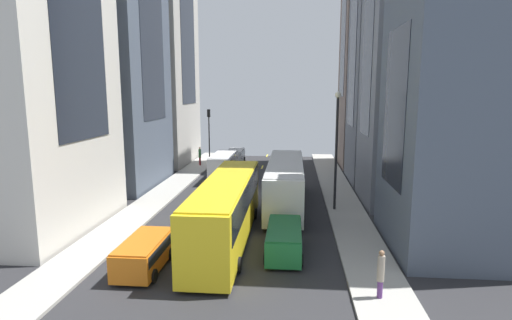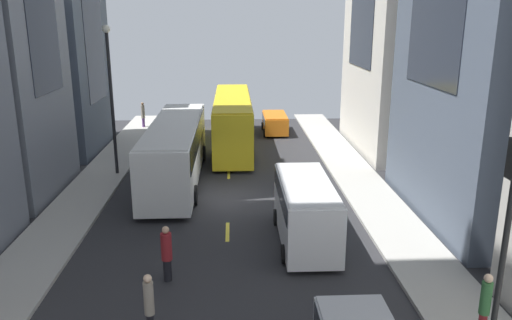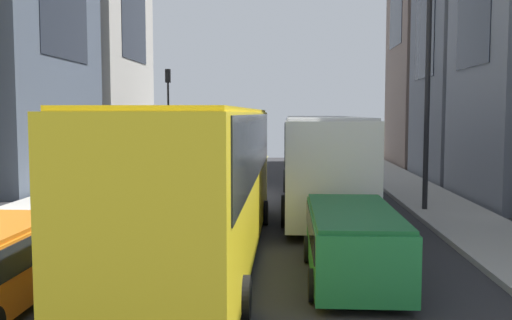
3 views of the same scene
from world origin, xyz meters
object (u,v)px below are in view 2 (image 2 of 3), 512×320
pedestrian_crossing_near (143,114)px  traffic_light_near_corner (508,224)px  streetcar_yellow (233,117)px  car_green_1 (188,130)px  pedestrian_walking_far (167,252)px  delivery_van_white (306,207)px  pedestrian_waiting_curb (485,305)px  car_orange_2 (275,122)px  pedestrian_crossing_mid (149,304)px  city_bus_white (176,146)px

pedestrian_crossing_near → traffic_light_near_corner: (13.48, -31.22, 3.24)m
streetcar_yellow → car_green_1: bearing=152.6°
pedestrian_walking_far → streetcar_yellow: bearing=-119.0°
delivery_van_white → streetcar_yellow: bearing=100.3°
pedestrian_walking_far → pedestrian_waiting_curb: size_ratio=0.97×
streetcar_yellow → pedestrian_walking_far: bearing=-97.0°
delivery_van_white → traffic_light_near_corner: size_ratio=0.93×
car_orange_2 → delivery_van_white: bearing=-91.2°
pedestrian_waiting_curb → car_green_1: bearing=150.4°
streetcar_yellow → car_orange_2: streetcar_yellow is taller
pedestrian_waiting_curb → pedestrian_crossing_near: size_ratio=1.02×
car_green_1 → traffic_light_near_corner: bearing=-70.5°
delivery_van_white → pedestrian_walking_far: delivery_van_white is taller
delivery_van_white → car_green_1: (-6.25, 17.77, -0.63)m
delivery_van_white → pedestrian_crossing_mid: (-5.32, -6.20, -0.43)m
streetcar_yellow → car_orange_2: bearing=51.8°
streetcar_yellow → delivery_van_white: bearing=-79.7°
city_bus_white → car_green_1: city_bus_white is taller
pedestrian_crossing_mid → delivery_van_white: bearing=73.6°
pedestrian_walking_far → city_bus_white: bearing=-107.8°
streetcar_yellow → pedestrian_crossing_mid: size_ratio=6.70×
pedestrian_waiting_curb → car_orange_2: bearing=135.4°
car_green_1 → streetcar_yellow: bearing=-27.4°
car_orange_2 → pedestrian_crossing_near: bearing=169.0°
streetcar_yellow → traffic_light_near_corner: size_ratio=2.13×
streetcar_yellow → delivery_van_white: streetcar_yellow is taller
traffic_light_near_corner → pedestrian_walking_far: bearing=144.9°
car_orange_2 → pedestrian_crossing_mid: 27.10m
delivery_van_white → pedestrian_crossing_mid: 8.19m
pedestrian_waiting_curb → traffic_light_near_corner: 3.74m
pedestrian_crossing_near → pedestrian_crossing_mid: 28.99m
streetcar_yellow → traffic_light_near_corner: 25.75m
city_bus_white → streetcar_yellow: bearing=67.5°
pedestrian_crossing_mid → traffic_light_near_corner: 9.56m
pedestrian_walking_far → pedestrian_crossing_mid: pedestrian_walking_far is taller
car_green_1 → pedestrian_walking_far: pedestrian_walking_far is taller
delivery_van_white → pedestrian_waiting_curb: bearing=-60.8°
car_green_1 → pedestrian_crossing_near: size_ratio=2.25×
pedestrian_crossing_near → pedestrian_crossing_mid: size_ratio=1.02×
pedestrian_walking_far → traffic_light_near_corner: 10.85m
city_bus_white → streetcar_yellow: (3.17, 7.66, 0.12)m
streetcar_yellow → pedestrian_waiting_curb: bearing=-73.4°
car_orange_2 → traffic_light_near_corner: bearing=-84.6°
delivery_van_white → pedestrian_crossing_mid: size_ratio=2.91×
streetcar_yellow → pedestrian_waiting_curb: streetcar_yellow is taller
streetcar_yellow → traffic_light_near_corner: bearing=-76.2°
city_bus_white → car_orange_2: 13.61m
pedestrian_crossing_mid → pedestrian_crossing_near: bearing=124.0°
streetcar_yellow → pedestrian_waiting_curb: size_ratio=6.39×
streetcar_yellow → pedestrian_crossing_near: size_ratio=6.55×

